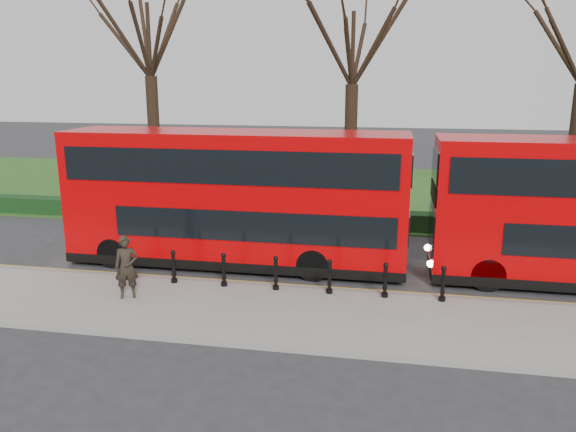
# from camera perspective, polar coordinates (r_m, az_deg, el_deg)

# --- Properties ---
(ground) EXTENTS (120.00, 120.00, 0.00)m
(ground) POSITION_cam_1_polar(r_m,az_deg,el_deg) (18.61, -2.54, -6.25)
(ground) COLOR #28282B
(ground) RESTS_ON ground
(pavement) EXTENTS (60.00, 4.00, 0.15)m
(pavement) POSITION_cam_1_polar(r_m,az_deg,el_deg) (15.89, -5.04, -9.62)
(pavement) COLOR gray
(pavement) RESTS_ON ground
(kerb) EXTENTS (60.00, 0.25, 0.16)m
(kerb) POSITION_cam_1_polar(r_m,az_deg,el_deg) (17.68, -3.29, -7.11)
(kerb) COLOR slate
(kerb) RESTS_ON ground
(grass_verge) EXTENTS (60.00, 18.00, 0.06)m
(grass_verge) POSITION_cam_1_polar(r_m,az_deg,el_deg) (32.89, 3.41, 2.64)
(grass_verge) COLOR #264C19
(grass_verge) RESTS_ON ground
(hedge) EXTENTS (60.00, 0.90, 0.80)m
(hedge) POSITION_cam_1_polar(r_m,az_deg,el_deg) (24.89, 1.00, -0.11)
(hedge) COLOR black
(hedge) RESTS_ON ground
(yellow_line_outer) EXTENTS (60.00, 0.10, 0.01)m
(yellow_line_outer) POSITION_cam_1_polar(r_m,az_deg,el_deg) (17.97, -3.05, -6.98)
(yellow_line_outer) COLOR yellow
(yellow_line_outer) RESTS_ON ground
(yellow_line_inner) EXTENTS (60.00, 0.10, 0.01)m
(yellow_line_inner) POSITION_cam_1_polar(r_m,az_deg,el_deg) (18.16, -2.90, -6.76)
(yellow_line_inner) COLOR yellow
(yellow_line_inner) RESTS_ON ground
(tree_left) EXTENTS (7.58, 7.58, 11.84)m
(tree_left) POSITION_cam_1_polar(r_m,az_deg,el_deg) (29.66, -14.00, 17.72)
(tree_left) COLOR black
(tree_left) RESTS_ON ground
(tree_mid) EXTENTS (7.12, 7.12, 11.13)m
(tree_mid) POSITION_cam_1_polar(r_m,az_deg,el_deg) (27.15, 6.63, 17.32)
(tree_mid) COLOR black
(tree_mid) RESTS_ON ground
(bollard_row) EXTENTS (9.93, 0.15, 1.00)m
(bollard_row) POSITION_cam_1_polar(r_m,az_deg,el_deg) (17.01, -1.25, -5.88)
(bollard_row) COLOR black
(bollard_row) RESTS_ON pavement
(bus_lead) EXTENTS (11.68, 2.68, 4.65)m
(bus_lead) POSITION_cam_1_polar(r_m,az_deg,el_deg) (19.39, -5.32, 1.72)
(bus_lead) COLOR #BA0003
(bus_lead) RESTS_ON ground
(pedestrian) EXTENTS (0.80, 0.68, 1.86)m
(pedestrian) POSITION_cam_1_polar(r_m,az_deg,el_deg) (16.93, -16.08, -5.00)
(pedestrian) COLOR black
(pedestrian) RESTS_ON pavement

